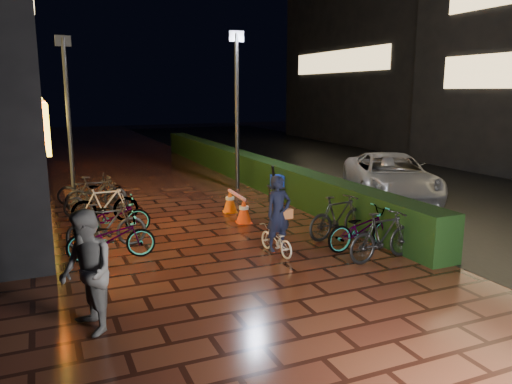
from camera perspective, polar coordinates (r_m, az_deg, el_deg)
name	(u,v)px	position (r m, az deg, el deg)	size (l,w,h in m)	color
ground	(246,258)	(10.03, -1.19, -7.56)	(80.00, 80.00, 0.00)	#381911
asphalt_road	(424,183)	(18.93, 18.70, 0.96)	(11.00, 60.00, 0.01)	black
hedge	(246,167)	(18.34, -1.11, 2.82)	(0.70, 20.00, 1.00)	black
bystander_person	(87,273)	(7.20, -18.79, -8.71)	(0.84, 0.66, 1.73)	#5D5D5F
van	(390,176)	(15.87, 15.11, 1.74)	(2.26, 4.90, 1.36)	#ACACB1
far_buildings	(501,23)	(27.95, 26.19, 16.98)	(9.08, 31.00, 14.00)	black
lamp_post_hedge	(237,104)	(16.61, -2.20, 9.98)	(0.49, 0.15, 5.14)	black
lamp_post_sf	(68,108)	(17.13, -20.70, 8.94)	(0.47, 0.14, 4.95)	black
cyclist	(277,226)	(10.07, 2.45, -3.87)	(0.61, 1.18, 1.63)	white
traffic_barrier	(237,205)	(13.09, -2.23, -1.55)	(0.47, 1.58, 0.64)	red
cart_assembly	(278,182)	(14.88, 2.57, 1.12)	(0.74, 0.63, 1.15)	black
parked_bikes_storefront	(101,207)	(12.80, -17.27, -1.69)	(2.00, 6.00, 0.99)	black
parked_bikes_hedge	(360,227)	(10.68, 11.81, -3.91)	(1.76, 2.30, 0.99)	black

